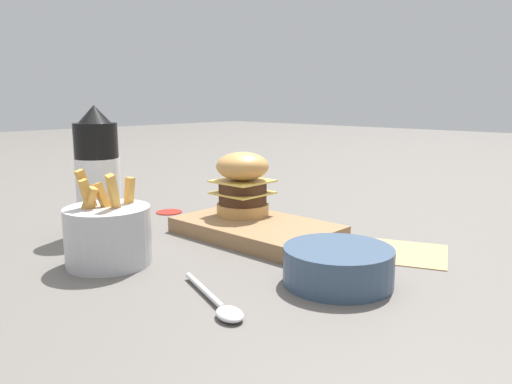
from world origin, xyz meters
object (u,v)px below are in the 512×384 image
object	(u,v)px
burger	(243,183)
ketchup_bottle	(98,176)
serving_board	(256,229)
spoon	(221,306)
fries_basket	(108,234)
side_bowl	(338,264)

from	to	relation	value
burger	ketchup_bottle	size ratio (longest dim) A/B	0.51
serving_board	spoon	size ratio (longest dim) A/B	1.81
fries_basket	side_bowl	size ratio (longest dim) A/B	0.98
spoon	burger	bearing A→B (deg)	150.80
fries_basket	side_bowl	bearing A→B (deg)	28.99
fries_basket	spoon	distance (m)	0.23
side_bowl	spoon	bearing A→B (deg)	-107.02
serving_board	side_bowl	xyz separation A→B (m)	(0.22, -0.09, 0.01)
burger	ketchup_bottle	world-z (taller)	ketchup_bottle
side_bowl	spoon	xyz separation A→B (m)	(-0.05, -0.15, -0.02)
serving_board	side_bowl	distance (m)	0.24
fries_basket	side_bowl	distance (m)	0.31
burger	side_bowl	size ratio (longest dim) A/B	0.81
ketchup_bottle	serving_board	bearing A→B (deg)	38.51
fries_basket	spoon	size ratio (longest dim) A/B	0.91
spoon	side_bowl	bearing A→B (deg)	93.45
fries_basket	ketchup_bottle	bearing A→B (deg)	153.61
ketchup_bottle	spoon	size ratio (longest dim) A/B	1.47
ketchup_bottle	side_bowl	world-z (taller)	ketchup_bottle
side_bowl	spoon	world-z (taller)	side_bowl
burger	ketchup_bottle	xyz separation A→B (m)	(-0.16, -0.19, 0.02)
ketchup_bottle	side_bowl	xyz separation A→B (m)	(0.43, 0.08, -0.07)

